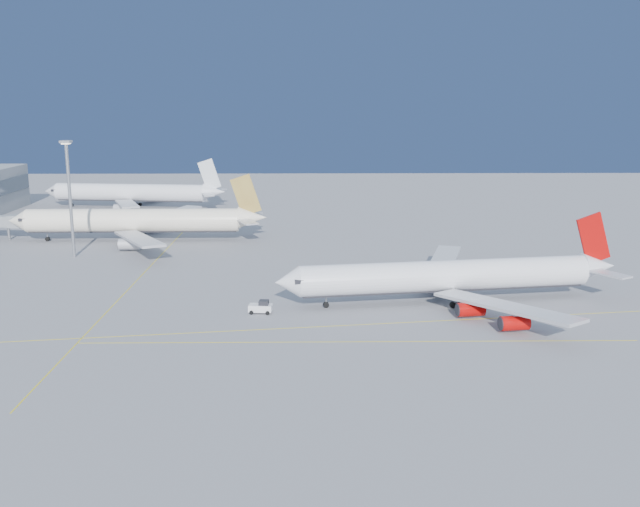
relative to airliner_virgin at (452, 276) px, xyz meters
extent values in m
plane|color=slate|center=(-24.39, -8.95, -5.04)|extent=(500.00, 500.00, 0.00)
cylinder|color=gray|center=(-110.39, 63.05, -2.44)|extent=(0.70, 0.70, 5.20)
cube|color=gray|center=(-108.39, 63.05, 0.16)|extent=(3.20, 3.60, 3.40)
cube|color=yellow|center=(-19.39, -22.95, -5.03)|extent=(90.00, 0.18, 0.02)
cube|color=yellow|center=(-24.39, -14.95, -5.03)|extent=(118.86, 16.88, 0.02)
cube|color=yellow|center=(-64.39, 21.05, -5.03)|extent=(0.18, 140.00, 0.02)
cylinder|color=white|center=(-1.46, -0.22, 0.17)|extent=(56.33, 14.19, 5.81)
cone|color=white|center=(-31.37, -4.78, 0.17)|extent=(5.33, 6.42, 5.81)
cone|color=white|center=(29.73, 4.53, 0.77)|extent=(7.76, 6.51, 5.52)
cube|color=black|center=(-29.49, -4.49, 0.77)|extent=(2.42, 5.70, 0.70)
cube|color=#B7B7BC|center=(6.01, -15.54, -1.43)|extent=(20.76, 26.83, 0.55)
cube|color=#B7B7BC|center=(1.11, 16.62, -1.43)|extent=(13.58, 29.27, 0.55)
cube|color=#AB0907|center=(28.25, 4.30, 6.38)|extent=(7.68, 1.61, 10.60)
cylinder|color=gray|center=(-24.20, -3.69, -3.34)|extent=(0.24, 0.24, 2.30)
cylinder|color=black|center=(-24.20, -3.69, -4.49)|extent=(1.19, 0.86, 1.10)
cylinder|color=gray|center=(0.15, -4.13, -3.34)|extent=(0.32, 0.32, 2.30)
cylinder|color=black|center=(0.15, -4.13, -4.49)|extent=(1.23, 1.06, 1.10)
cylinder|color=gray|center=(-1.09, 3.99, -3.34)|extent=(0.32, 0.32, 2.30)
cylinder|color=black|center=(-1.09, 3.99, -4.49)|extent=(1.23, 1.06, 1.10)
cylinder|color=#AB0907|center=(1.22, -10.98, -3.31)|extent=(5.13, 3.20, 2.50)
cylinder|color=#AB0907|center=(6.73, -18.96, -3.31)|extent=(5.13, 3.20, 2.50)
cylinder|color=#AB0907|center=(-2.11, 10.85, -3.31)|extent=(5.13, 3.20, 2.50)
cylinder|color=#AB0907|center=(0.78, 20.10, -3.31)|extent=(5.13, 3.20, 2.50)
cylinder|color=#F2E7CE|center=(-75.51, 61.14, 0.65)|extent=(57.50, 6.83, 6.30)
cone|color=#F2E7CE|center=(-106.67, 60.85, 0.65)|extent=(5.03, 6.34, 6.30)
cone|color=#F2E7CE|center=(-42.93, 61.44, 1.31)|extent=(7.79, 6.05, 5.98)
cube|color=black|center=(-104.57, 60.87, 1.31)|extent=(1.82, 6.00, 0.77)
cube|color=#B7B7BC|center=(-70.02, 43.83, -1.08)|extent=(18.91, 30.22, 0.61)
cube|color=#B7B7BC|center=(-70.34, 78.54, -1.08)|extent=(18.44, 30.37, 0.61)
cube|color=#AA913F|center=(-44.58, 61.43, 7.47)|extent=(8.50, 0.58, 11.69)
cylinder|color=gray|center=(-99.07, 60.92, -3.16)|extent=(0.27, 0.27, 2.54)
cylinder|color=black|center=(-99.07, 60.92, -4.43)|extent=(1.22, 0.78, 1.22)
cylinder|color=gray|center=(-74.37, 56.67, -3.16)|extent=(0.35, 0.35, 2.54)
cylinder|color=black|center=(-74.37, 56.67, -4.43)|extent=(1.22, 1.01, 1.22)
cylinder|color=gray|center=(-74.45, 65.62, -3.16)|extent=(0.35, 0.35, 2.54)
cylinder|color=black|center=(-74.45, 65.62, -4.43)|extent=(1.22, 1.01, 1.22)
cylinder|color=#B7B7BC|center=(-73.21, 46.90, -3.15)|extent=(5.33, 2.81, 2.76)
cylinder|color=#B7B7BC|center=(-73.48, 75.42, -3.15)|extent=(5.33, 2.81, 2.76)
cylinder|color=white|center=(-91.33, 122.25, 0.47)|extent=(54.34, 12.48, 6.05)
cone|color=white|center=(-120.49, 125.77, 0.47)|extent=(5.55, 6.59, 6.05)
cone|color=white|center=(-60.76, 118.56, 1.12)|extent=(8.20, 6.61, 5.75)
cube|color=black|center=(-118.46, 125.53, 1.12)|extent=(2.40, 5.91, 0.76)
cube|color=#B7B7BC|center=(-88.37, 105.38, -1.20)|extent=(14.81, 29.38, 0.59)
cube|color=#B7B7BC|center=(-84.44, 137.93, -1.20)|extent=(20.51, 27.51, 0.59)
cube|color=silver|center=(-62.37, 118.75, 7.11)|extent=(8.31, 1.48, 11.43)
cylinder|color=gray|center=(-113.31, 124.90, -3.20)|extent=(0.26, 0.26, 2.48)
cylinder|color=black|center=(-113.31, 124.90, -4.45)|extent=(1.27, 0.89, 1.19)
cylinder|color=gray|center=(-90.77, 117.83, -3.20)|extent=(0.35, 0.35, 2.48)
cylinder|color=black|center=(-90.77, 117.83, -4.45)|extent=(1.30, 1.11, 1.19)
cylinder|color=gray|center=(-89.73, 126.41, -3.20)|extent=(0.35, 0.35, 2.48)
cylinder|color=black|center=(-89.73, 126.41, -4.45)|extent=(1.30, 1.11, 1.19)
cylinder|color=#B7B7BC|center=(-91.05, 108.64, -3.22)|extent=(5.47, 3.30, 2.70)
cylinder|color=#B7B7BC|center=(-87.81, 135.40, -3.22)|extent=(5.47, 3.30, 2.70)
cube|color=white|center=(-36.21, -6.94, -4.09)|extent=(4.42, 2.56, 1.26)
cube|color=black|center=(-35.58, -7.01, -3.14)|extent=(1.87, 1.96, 0.95)
cylinder|color=black|center=(-37.80, -7.88, -4.67)|extent=(0.77, 0.45, 0.74)
cylinder|color=black|center=(-37.55, -5.68, -4.67)|extent=(0.77, 0.45, 0.74)
cylinder|color=black|center=(-34.87, -8.20, -4.67)|extent=(0.77, 0.45, 0.74)
cylinder|color=black|center=(-34.62, -6.00, -4.67)|extent=(0.77, 0.45, 0.74)
cylinder|color=gray|center=(-85.34, 40.88, 8.93)|extent=(0.78, 0.78, 27.93)
cube|color=gray|center=(-85.34, 40.88, 23.12)|extent=(2.46, 2.46, 0.56)
cube|color=white|center=(-85.34, 40.88, 22.67)|extent=(1.79, 1.79, 0.28)
camera|label=1|loc=(-27.17, -131.42, 33.07)|focal=40.00mm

